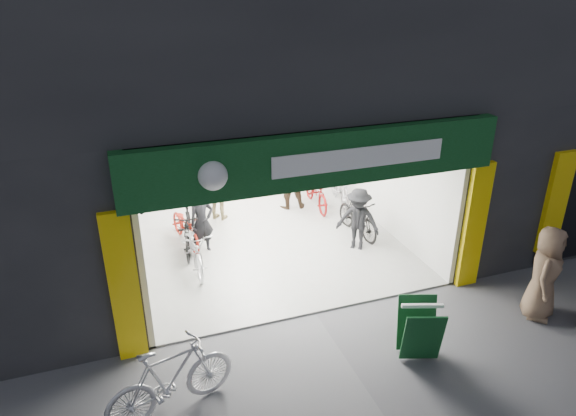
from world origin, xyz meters
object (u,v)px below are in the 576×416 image
bike_left_front (194,248)px  parked_bike (171,379)px  bike_right_front (358,217)px  sandwich_board (420,329)px  pedestrian_near (545,273)px

bike_left_front → parked_bike: size_ratio=0.96×
bike_left_front → bike_right_front: (3.93, 0.23, 0.01)m
bike_right_front → parked_bike: size_ratio=0.85×
bike_left_front → sandwich_board: 4.96m
sandwich_board → bike_left_front: bearing=144.9°
bike_right_front → sandwich_board: sandwich_board is taller
bike_left_front → sandwich_board: (2.93, -4.01, 0.06)m
bike_right_front → pedestrian_near: bearing=-73.7°
pedestrian_near → sandwich_board: 2.71m
bike_left_front → parked_bike: parked_bike is taller
bike_left_front → pedestrian_near: pedestrian_near is taller
pedestrian_near → sandwich_board: (-2.68, -0.24, -0.36)m
bike_right_front → sandwich_board: 4.35m
sandwich_board → parked_bike: bearing=-163.5°
parked_bike → pedestrian_near: bearing=-103.8°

